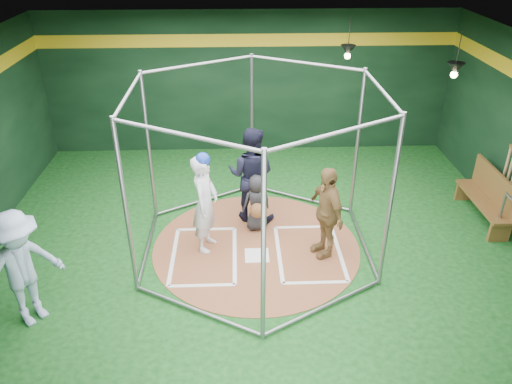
{
  "coord_description": "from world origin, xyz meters",
  "views": [
    {
      "loc": [
        -0.31,
        -7.59,
        5.34
      ],
      "look_at": [
        0.0,
        0.1,
        1.1
      ],
      "focal_mm": 35.0,
      "sensor_mm": 36.0,
      "label": 1
    }
  ],
  "objects_px": {
    "visitor_leopard": "(326,212)",
    "dugout_bench": "(489,196)",
    "umpire": "(251,175)",
    "batter_figure": "(205,202)"
  },
  "relations": [
    {
      "from": "visitor_leopard",
      "to": "dugout_bench",
      "type": "distance_m",
      "value": 3.6
    },
    {
      "from": "dugout_bench",
      "to": "umpire",
      "type": "bearing_deg",
      "value": 177.18
    },
    {
      "from": "batter_figure",
      "to": "dugout_bench",
      "type": "xyz_separation_m",
      "value": [
        5.53,
        0.77,
        -0.42
      ]
    },
    {
      "from": "visitor_leopard",
      "to": "umpire",
      "type": "height_order",
      "value": "umpire"
    },
    {
      "from": "visitor_leopard",
      "to": "batter_figure",
      "type": "bearing_deg",
      "value": -116.77
    },
    {
      "from": "batter_figure",
      "to": "dugout_bench",
      "type": "height_order",
      "value": "batter_figure"
    },
    {
      "from": "batter_figure",
      "to": "umpire",
      "type": "xyz_separation_m",
      "value": [
        0.84,
        1.0,
        0.02
      ]
    },
    {
      "from": "visitor_leopard",
      "to": "umpire",
      "type": "xyz_separation_m",
      "value": [
        -1.26,
        1.27,
        0.11
      ]
    },
    {
      "from": "umpire",
      "to": "dugout_bench",
      "type": "height_order",
      "value": "umpire"
    },
    {
      "from": "dugout_bench",
      "to": "visitor_leopard",
      "type": "bearing_deg",
      "value": -163.13
    }
  ]
}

